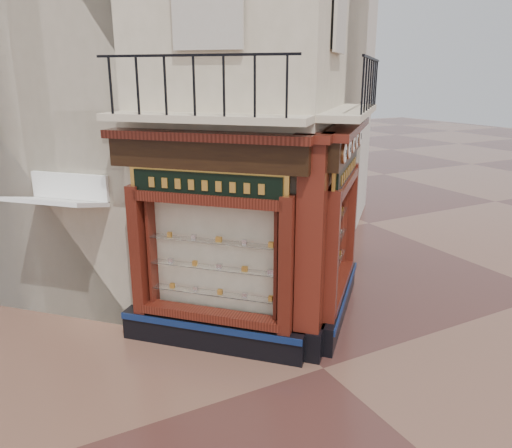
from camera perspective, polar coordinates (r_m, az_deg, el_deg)
ground at (r=9.05m, az=7.70°, el=-16.02°), size 80.00×80.00×0.00m
main_building at (r=13.15m, az=-8.09°, el=21.44°), size 11.31×11.31×12.00m
neighbour_left at (r=14.91m, az=-20.95°, el=18.05°), size 11.31×11.31×11.00m
neighbour_right at (r=16.36m, az=-2.58°, el=18.85°), size 11.31×11.31×11.00m
shopfront_left at (r=8.80m, az=-5.31°, el=-2.58°), size 2.86×2.86×3.98m
shopfront_right at (r=10.15m, az=9.48°, el=-0.11°), size 2.86×2.86×3.98m
corner_pilaster at (r=8.55m, az=6.26°, el=-3.39°), size 0.85×0.85×3.98m
balcony at (r=8.89m, az=3.09°, el=12.45°), size 5.94×2.97×1.03m
clock_a at (r=8.48m, az=10.01°, el=7.96°), size 0.29×0.29×0.35m
clock_b at (r=9.11m, az=10.54°, el=8.52°), size 0.31×0.31×0.39m
clock_c at (r=9.75m, az=11.01°, el=9.01°), size 0.29×0.29×0.36m
clock_d at (r=10.30m, az=11.36°, el=9.39°), size 0.29×0.29×0.36m
clock_e at (r=10.98m, az=11.75°, el=9.79°), size 0.32×0.32×0.40m
awning at (r=10.77m, az=-20.42°, el=-11.34°), size 1.87×1.87×0.31m
signboard_left at (r=8.43m, az=-5.71°, el=4.48°), size 2.06×2.06×0.55m
signboard_right at (r=9.88m, az=10.23°, el=6.10°), size 2.17×2.17×0.58m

